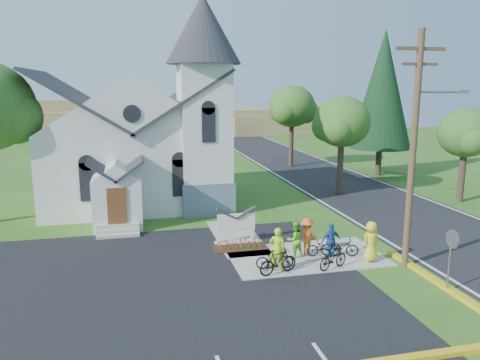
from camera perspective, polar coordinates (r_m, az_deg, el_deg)
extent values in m
plane|color=#2B601B|center=(21.12, 4.73, -10.13)|extent=(120.00, 120.00, 0.00)
cube|color=black|center=(18.38, -15.06, -13.88)|extent=(20.00, 16.00, 0.02)
cube|color=black|center=(38.13, 12.11, -0.53)|extent=(8.00, 90.00, 0.02)
cube|color=gray|center=(22.03, 8.09, -9.21)|extent=(7.00, 4.00, 0.05)
cube|color=silver|center=(32.09, -12.82, 1.74)|extent=(11.00, 9.00, 5.00)
cube|color=slate|center=(29.49, -4.22, -1.82)|extent=(3.20, 3.20, 2.00)
cube|color=silver|center=(28.89, -4.32, 4.95)|extent=(3.00, 3.00, 9.00)
cone|color=#28282D|center=(28.89, -4.53, 17.87)|extent=(4.50, 4.50, 4.00)
cube|color=silver|center=(26.73, -14.70, -2.69)|extent=(2.60, 2.40, 2.80)
cube|color=brown|center=(25.52, -14.77, -3.13)|extent=(1.00, 0.10, 2.00)
cube|color=gray|center=(23.70, -0.46, -7.52)|extent=(2.20, 0.40, 0.10)
cube|color=white|center=(23.38, -2.51, -6.51)|extent=(0.12, 0.12, 1.00)
cube|color=white|center=(23.73, 1.55, -6.23)|extent=(0.12, 0.12, 1.00)
cube|color=white|center=(23.39, -0.46, -5.21)|extent=(1.90, 0.14, 0.90)
cube|color=#331B0D|center=(22.88, 0.05, -8.27)|extent=(2.60, 1.10, 0.07)
cylinder|color=#4D3426|center=(20.82, 20.32, 3.13)|extent=(0.28, 0.28, 10.00)
cube|color=#4D3426|center=(20.68, 21.15, 14.71)|extent=(2.20, 0.14, 0.14)
cube|color=#4D3426|center=(20.65, 21.03, 13.06)|extent=(1.60, 0.12, 0.12)
cylinder|color=gray|center=(21.27, 23.30, 9.85)|extent=(2.20, 0.10, 0.10)
cube|color=gray|center=(21.87, 25.44, 9.69)|extent=(0.50, 0.22, 0.14)
cylinder|color=gray|center=(19.67, 24.13, -9.37)|extent=(0.07, 0.07, 2.20)
cylinder|color=#B21414|center=(19.39, 24.49, -6.57)|extent=(0.04, 0.76, 0.76)
cylinder|color=#35231D|center=(34.46, 12.11, 1.62)|extent=(0.44, 0.44, 4.05)
ellipsoid|color=#2F5C1F|center=(34.07, 12.34, 6.97)|extent=(4.00, 4.00, 3.60)
cylinder|color=#35231D|center=(45.60, 6.26, 4.45)|extent=(0.44, 0.44, 4.50)
ellipsoid|color=#2F5C1F|center=(45.31, 6.35, 8.93)|extent=(4.40, 4.40, 3.96)
cylinder|color=#35231D|center=(34.86, 25.41, 0.50)|extent=(0.44, 0.44, 3.60)
ellipsoid|color=#2F5C1F|center=(34.49, 25.82, 5.20)|extent=(3.60, 3.60, 3.24)
cylinder|color=#35231D|center=(42.83, 16.52, 2.17)|extent=(0.50, 0.50, 2.40)
cone|color=black|center=(42.33, 17.01, 10.48)|extent=(5.20, 5.20, 10.00)
cube|color=olive|center=(75.86, -4.06, 7.07)|extent=(60.00, 8.00, 4.00)
cube|color=olive|center=(76.91, -16.26, 7.30)|extent=(30.00, 6.00, 5.60)
cube|color=olive|center=(78.17, 7.93, 6.75)|extent=(25.00, 6.00, 3.00)
imported|color=#B1E21A|center=(19.92, 4.59, -8.41)|extent=(0.81, 0.69, 1.90)
imported|color=black|center=(20.31, 4.26, -9.57)|extent=(1.69, 0.74, 0.86)
imported|color=#6BCB26|center=(21.57, 6.70, -7.19)|extent=(0.93, 0.79, 1.68)
imported|color=black|center=(19.74, 4.67, -9.88)|extent=(1.86, 0.97, 1.07)
imported|color=#2047A3|center=(21.79, 11.04, -7.25)|extent=(0.97, 0.47, 1.60)
imported|color=black|center=(22.00, 10.20, -8.06)|extent=(1.70, 0.80, 0.86)
imported|color=orange|center=(21.96, 8.14, -6.83)|extent=(1.16, 0.73, 1.72)
imported|color=black|center=(20.60, 11.28, -9.33)|extent=(1.64, 1.01, 0.95)
imported|color=yellow|center=(21.71, 15.68, -7.22)|extent=(1.00, 0.77, 1.83)
imported|color=black|center=(22.12, 12.06, -7.97)|extent=(1.80, 1.08, 0.89)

